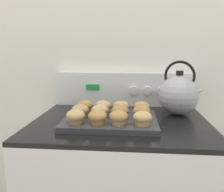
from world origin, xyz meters
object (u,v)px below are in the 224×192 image
object	(u,v)px
muffin_r1_c2	(120,112)
muffin_r2_c1	(103,106)
muffin_r2_c2	(121,107)
muffin_r0_c1	(98,117)
muffin_r2_c0	(85,106)
tea_kettle	(179,94)
muffin_r0_c3	(142,118)
muffin_pan	(111,120)
muffin_r1_c1	(100,111)
muffin_r0_c2	(119,117)
muffin_r0_c0	(76,116)
muffin_r1_c0	(80,111)
muffin_r2_c3	(142,107)
muffin_r1_c3	(142,112)

from	to	relation	value
muffin_r1_c2	muffin_r2_c1	world-z (taller)	same
muffin_r2_c2	muffin_r0_c1	bearing A→B (deg)	-115.41
muffin_r2_c0	tea_kettle	distance (m)	0.44
muffin_r0_c1	muffin_r1_c2	bearing A→B (deg)	47.14
muffin_r0_c1	muffin_r0_c3	distance (m)	0.17
muffin_pan	muffin_r1_c1	size ratio (longest dim) A/B	5.32
muffin_r0_c1	muffin_r2_c2	distance (m)	0.19
muffin_pan	muffin_r0_c3	size ratio (longest dim) A/B	5.32
muffin_r0_c2	muffin_r2_c1	bearing A→B (deg)	115.99
muffin_r0_c0	muffin_r1_c0	bearing A→B (deg)	91.13
muffin_r0_c3	muffin_r1_c2	size ratio (longest dim) A/B	1.00
muffin_r2_c2	muffin_r2_c3	world-z (taller)	same
muffin_r1_c1	muffin_r2_c2	bearing A→B (deg)	44.13
muffin_r2_c1	muffin_r2_c3	distance (m)	0.17
muffin_r2_c3	muffin_r1_c1	bearing A→B (deg)	-155.53
muffin_r0_c2	muffin_r2_c0	world-z (taller)	same
muffin_r0_c3	muffin_r1_c1	bearing A→B (deg)	152.77
muffin_r1_c0	muffin_r1_c1	bearing A→B (deg)	1.01
muffin_r0_c0	muffin_r0_c3	distance (m)	0.26
muffin_pan	tea_kettle	xyz separation A→B (m)	(0.31, 0.16, 0.09)
muffin_r0_c2	muffin_r0_c3	world-z (taller)	same
muffin_pan	muffin_r0_c0	xyz separation A→B (m)	(-0.13, -0.09, 0.04)
muffin_r0_c0	muffin_r0_c2	world-z (taller)	same
muffin_r2_c3	muffin_r1_c0	bearing A→B (deg)	-162.59
muffin_r1_c1	muffin_r2_c1	xyz separation A→B (m)	(0.00, 0.09, 0.00)
muffin_r1_c2	muffin_r2_c2	distance (m)	0.08
muffin_r1_c0	muffin_r2_c3	distance (m)	0.27
muffin_r2_c0	muffin_r2_c2	world-z (taller)	same
muffin_r0_c3	muffin_r2_c2	distance (m)	0.19
muffin_r2_c0	muffin_r2_c1	bearing A→B (deg)	0.76
muffin_pan	muffin_r1_c0	xyz separation A→B (m)	(-0.13, 0.00, 0.04)
muffin_r1_c3	muffin_r0_c1	bearing A→B (deg)	-152.51
muffin_pan	muffin_r1_c2	xyz separation A→B (m)	(0.04, 0.00, 0.04)
muffin_r2_c1	muffin_r0_c2	bearing A→B (deg)	-64.01
muffin_r1_c2	muffin_r2_c0	distance (m)	0.19
muffin_r2_c0	muffin_r1_c2	bearing A→B (deg)	-27.10
muffin_r2_c3	muffin_r1_c3	bearing A→B (deg)	-91.79
muffin_r2_c1	tea_kettle	xyz separation A→B (m)	(0.35, 0.08, 0.05)
muffin_r1_c1	muffin_r2_c3	xyz separation A→B (m)	(0.18, 0.08, 0.00)
muffin_r1_c0	muffin_r2_c0	world-z (taller)	same
muffin_r0_c1	muffin_r2_c2	size ratio (longest dim) A/B	1.00
muffin_r0_c0	muffin_r2_c3	xyz separation A→B (m)	(0.26, 0.17, 0.00)
muffin_r2_c0	muffin_r2_c3	bearing A→B (deg)	-0.92
tea_kettle	muffin_r2_c1	bearing A→B (deg)	-167.75
muffin_r1_c1	muffin_r0_c3	bearing A→B (deg)	-27.23
muffin_r0_c0	muffin_r2_c3	distance (m)	0.31
muffin_r2_c0	muffin_r2_c3	xyz separation A→B (m)	(0.26, -0.00, 0.00)
tea_kettle	muffin_r0_c2	bearing A→B (deg)	-136.62
muffin_r1_c1	tea_kettle	world-z (taller)	tea_kettle
muffin_r1_c0	muffin_r2_c0	xyz separation A→B (m)	(0.00, 0.09, 0.00)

